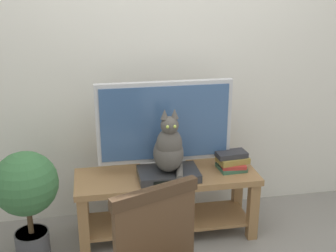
{
  "coord_description": "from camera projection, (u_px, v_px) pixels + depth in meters",
  "views": [
    {
      "loc": [
        -0.52,
        -2.21,
        1.83
      ],
      "look_at": [
        -0.02,
        0.51,
        0.87
      ],
      "focal_mm": 46.49,
      "sensor_mm": 36.0,
      "label": 1
    }
  ],
  "objects": [
    {
      "name": "tv",
      "position": [
        165.0,
        125.0,
        3.05
      ],
      "size": [
        0.96,
        0.2,
        0.66
      ],
      "color": "#B7B7BC",
      "rests_on": "tv_stand"
    },
    {
      "name": "tv_stand",
      "position": [
        167.0,
        193.0,
        3.15
      ],
      "size": [
        1.3,
        0.44,
        0.48
      ],
      "color": "olive",
      "rests_on": "ground"
    },
    {
      "name": "book_stack",
      "position": [
        232.0,
        161.0,
        3.16
      ],
      "size": [
        0.24,
        0.19,
        0.13
      ],
      "color": "#38664C",
      "rests_on": "tv_stand"
    },
    {
      "name": "potted_plant",
      "position": [
        26.0,
        191.0,
        2.82
      ],
      "size": [
        0.42,
        0.42,
        0.77
      ],
      "color": "#47474C",
      "rests_on": "ground"
    },
    {
      "name": "media_box",
      "position": [
        168.0,
        174.0,
        3.04
      ],
      "size": [
        0.42,
        0.27,
        0.06
      ],
      "color": "#2D2D30",
      "rests_on": "tv_stand"
    },
    {
      "name": "back_wall",
      "position": [
        158.0,
        36.0,
        3.21
      ],
      "size": [
        7.0,
        0.12,
        2.8
      ],
      "primitive_type": "cube",
      "color": "silver",
      "rests_on": "ground"
    },
    {
      "name": "cat",
      "position": [
        169.0,
        148.0,
        2.96
      ],
      "size": [
        0.21,
        0.32,
        0.46
      ],
      "color": "#514C47",
      "rests_on": "media_box"
    }
  ]
}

